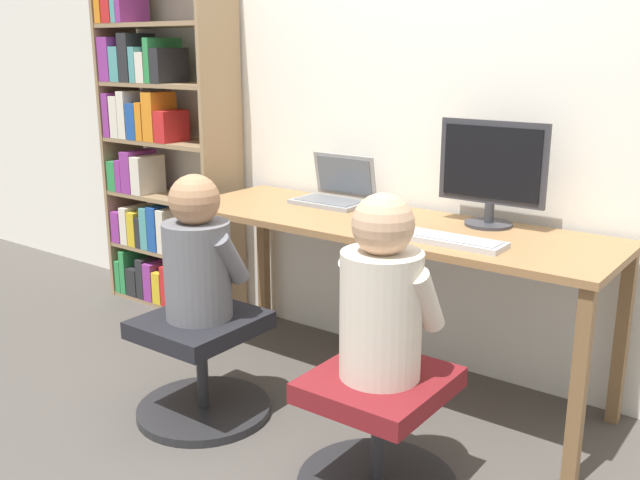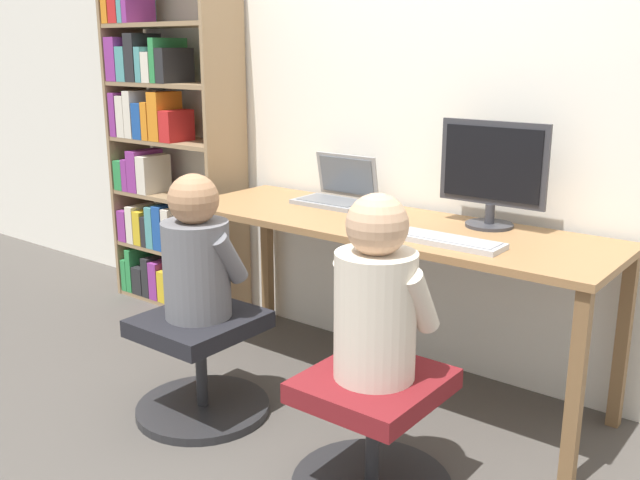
{
  "view_description": "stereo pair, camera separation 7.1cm",
  "coord_description": "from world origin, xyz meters",
  "px_view_note": "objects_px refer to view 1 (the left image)",
  "views": [
    {
      "loc": [
        1.56,
        -2.26,
        1.49
      ],
      "look_at": [
        -0.21,
        0.12,
        0.69
      ],
      "focal_mm": 40.0,
      "sensor_mm": 36.0,
      "label": 1
    },
    {
      "loc": [
        1.61,
        -2.22,
        1.49
      ],
      "look_at": [
        -0.21,
        0.12,
        0.69
      ],
      "focal_mm": 40.0,
      "sensor_mm": 36.0,
      "label": 2
    }
  ],
  "objects_px": {
    "keyboard": "(450,240)",
    "office_chair_left": "(378,431)",
    "laptop": "(334,193)",
    "desktop_monitor": "(492,172)",
    "person_at_laptop": "(198,255)",
    "office_chair_right": "(202,364)",
    "person_at_monitor": "(382,297)",
    "bookshelf": "(154,152)"
  },
  "relations": [
    {
      "from": "office_chair_right",
      "to": "person_at_monitor",
      "type": "relative_size",
      "value": 0.9
    },
    {
      "from": "desktop_monitor",
      "to": "keyboard",
      "type": "distance_m",
      "value": 0.41
    },
    {
      "from": "keyboard",
      "to": "bookshelf",
      "type": "height_order",
      "value": "bookshelf"
    },
    {
      "from": "keyboard",
      "to": "office_chair_left",
      "type": "xyz_separation_m",
      "value": [
        0.03,
        -0.55,
        -0.55
      ]
    },
    {
      "from": "office_chair_right",
      "to": "keyboard",
      "type": "bearing_deg",
      "value": 32.2
    },
    {
      "from": "desktop_monitor",
      "to": "keyboard",
      "type": "bearing_deg",
      "value": -90.45
    },
    {
      "from": "office_chair_right",
      "to": "bookshelf",
      "type": "relative_size",
      "value": 0.29
    },
    {
      "from": "person_at_laptop",
      "to": "office_chair_right",
      "type": "bearing_deg",
      "value": -90.0
    },
    {
      "from": "desktop_monitor",
      "to": "office_chair_right",
      "type": "height_order",
      "value": "desktop_monitor"
    },
    {
      "from": "person_at_laptop",
      "to": "desktop_monitor",
      "type": "bearing_deg",
      "value": 46.06
    },
    {
      "from": "office_chair_left",
      "to": "person_at_monitor",
      "type": "bearing_deg",
      "value": 90.0
    },
    {
      "from": "keyboard",
      "to": "office_chair_right",
      "type": "relative_size",
      "value": 0.77
    },
    {
      "from": "bookshelf",
      "to": "keyboard",
      "type": "bearing_deg",
      "value": -8.78
    },
    {
      "from": "office_chair_right",
      "to": "bookshelf",
      "type": "height_order",
      "value": "bookshelf"
    },
    {
      "from": "person_at_monitor",
      "to": "laptop",
      "type": "bearing_deg",
      "value": 132.87
    },
    {
      "from": "desktop_monitor",
      "to": "bookshelf",
      "type": "height_order",
      "value": "bookshelf"
    },
    {
      "from": "desktop_monitor",
      "to": "office_chair_left",
      "type": "xyz_separation_m",
      "value": [
        0.03,
        -0.9,
        -0.77
      ]
    },
    {
      "from": "keyboard",
      "to": "bookshelf",
      "type": "relative_size",
      "value": 0.22
    },
    {
      "from": "desktop_monitor",
      "to": "keyboard",
      "type": "relative_size",
      "value": 1.08
    },
    {
      "from": "office_chair_left",
      "to": "person_at_laptop",
      "type": "relative_size",
      "value": 0.95
    },
    {
      "from": "office_chair_right",
      "to": "person_at_laptop",
      "type": "height_order",
      "value": "person_at_laptop"
    },
    {
      "from": "office_chair_right",
      "to": "bookshelf",
      "type": "distance_m",
      "value": 1.64
    },
    {
      "from": "laptop",
      "to": "keyboard",
      "type": "distance_m",
      "value": 0.85
    },
    {
      "from": "office_chair_left",
      "to": "bookshelf",
      "type": "height_order",
      "value": "bookshelf"
    },
    {
      "from": "office_chair_right",
      "to": "person_at_laptop",
      "type": "relative_size",
      "value": 0.95
    },
    {
      "from": "keyboard",
      "to": "office_chair_right",
      "type": "distance_m",
      "value": 1.14
    },
    {
      "from": "laptop",
      "to": "person_at_laptop",
      "type": "distance_m",
      "value": 0.87
    },
    {
      "from": "desktop_monitor",
      "to": "person_at_monitor",
      "type": "height_order",
      "value": "desktop_monitor"
    },
    {
      "from": "keyboard",
      "to": "office_chair_left",
      "type": "relative_size",
      "value": 0.77
    },
    {
      "from": "office_chair_left",
      "to": "laptop",
      "type": "bearing_deg",
      "value": 132.75
    },
    {
      "from": "office_chair_left",
      "to": "person_at_monitor",
      "type": "xyz_separation_m",
      "value": [
        0.0,
        0.0,
        0.49
      ]
    },
    {
      "from": "desktop_monitor",
      "to": "person_at_monitor",
      "type": "distance_m",
      "value": 0.94
    },
    {
      "from": "person_at_laptop",
      "to": "laptop",
      "type": "bearing_deg",
      "value": 86.17
    },
    {
      "from": "laptop",
      "to": "person_at_monitor",
      "type": "height_order",
      "value": "person_at_monitor"
    },
    {
      "from": "laptop",
      "to": "desktop_monitor",
      "type": "bearing_deg",
      "value": 1.24
    },
    {
      "from": "desktop_monitor",
      "to": "bookshelf",
      "type": "bearing_deg",
      "value": -179.15
    },
    {
      "from": "keyboard",
      "to": "person_at_laptop",
      "type": "height_order",
      "value": "person_at_laptop"
    },
    {
      "from": "office_chair_left",
      "to": "bookshelf",
      "type": "distance_m",
      "value": 2.37
    },
    {
      "from": "laptop",
      "to": "office_chair_left",
      "type": "xyz_separation_m",
      "value": [
        0.82,
        -0.88,
        -0.59
      ]
    },
    {
      "from": "desktop_monitor",
      "to": "person_at_laptop",
      "type": "xyz_separation_m",
      "value": [
        -0.84,
        -0.87,
        -0.3
      ]
    },
    {
      "from": "office_chair_left",
      "to": "person_at_monitor",
      "type": "distance_m",
      "value": 0.49
    },
    {
      "from": "keyboard",
      "to": "person_at_monitor",
      "type": "bearing_deg",
      "value": -86.51
    }
  ]
}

